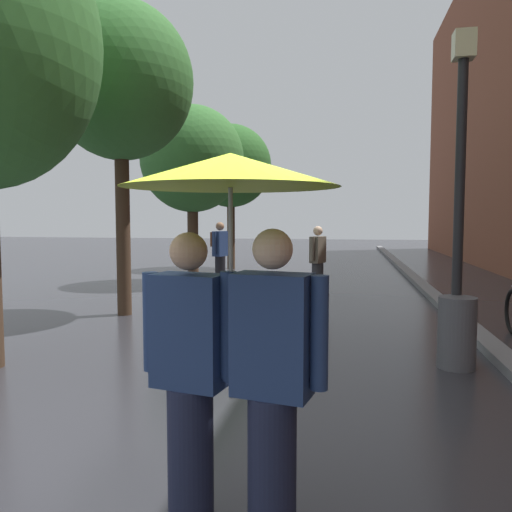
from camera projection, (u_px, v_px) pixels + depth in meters
ground_plane at (140, 499)px, 3.19m from camera, size 80.00×80.00×0.00m
kerb_strip at (425, 288)px, 12.43m from camera, size 0.30×36.00×0.12m
street_tree_1 at (120, 83)px, 8.97m from camera, size 2.61×2.61×5.62m
street_tree_2 at (192, 160)px, 13.64m from camera, size 2.81×2.81×4.83m
street_tree_3 at (231, 166)px, 17.51m from camera, size 2.82×2.82×5.03m
couple_under_umbrella at (230, 283)px, 2.68m from camera, size 1.16×1.16×2.12m
street_lamp_post at (460, 171)px, 6.00m from camera, size 0.24×0.24×3.97m
litter_bin at (457, 333)px, 5.95m from camera, size 0.44×0.44×0.85m
pedestrian_walking_midground at (220, 253)px, 12.58m from camera, size 0.41×0.56×1.68m
pedestrian_walking_far at (318, 261)px, 11.21m from camera, size 0.36×0.55×1.60m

